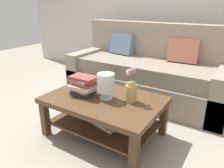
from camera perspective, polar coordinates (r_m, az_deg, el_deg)
The scene contains 7 objects.
ground_plane at distance 2.68m, azimuth 1.23°, elevation -8.74°, with size 10.00×10.00×0.00m, color gray.
back_wall at distance 3.84m, azimuth 15.26°, elevation 20.49°, with size 6.40×0.12×2.70m, color #BCB7B2.
couch at distance 3.17m, azimuth 9.28°, elevation 2.93°, with size 2.25×0.90×1.06m.
coffee_table at distance 2.21m, azimuth -2.00°, elevation -6.51°, with size 1.16×0.78×0.43m.
book_stack_main at distance 2.22m, azimuth -7.69°, elevation -0.20°, with size 0.29×0.26×0.20m.
glass_hurricane_vase at distance 2.08m, azimuth -1.65°, elevation 0.08°, with size 0.17×0.17×0.26m.
flower_pitcher at distance 2.04m, azimuth 5.10°, elevation -1.38°, with size 0.11×0.12×0.35m.
Camera 1 is at (1.21, -2.00, 1.32)m, focal length 34.27 mm.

